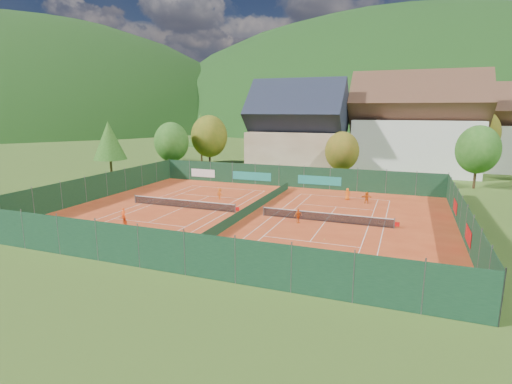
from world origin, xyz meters
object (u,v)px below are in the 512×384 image
object	(u,v)px
chalet	(297,134)
player_right_far_b	(367,198)
ball_hopper	(337,255)
player_right_far_a	(347,194)
player_left_near	(124,215)
player_left_far	(220,194)
player_left_mid	(125,224)
hotel_block_a	(415,130)
player_right_near	(298,216)
hotel_block_b	(500,133)

from	to	relation	value
chalet	player_right_far_b	xyz separation A→B (m)	(13.97, -20.55, -5.93)
ball_hopper	player_right_far_a	world-z (taller)	player_right_far_a
ball_hopper	player_right_far_b	distance (m)	19.66
player_left_near	player_left_far	size ratio (longest dim) A/B	0.98
player_left_mid	player_right_far_b	xyz separation A→B (m)	(19.34, 18.83, 0.08)
ball_hopper	player_right_far_a	bearing A→B (deg)	96.23
hotel_block_a	player_right_near	bearing A→B (deg)	-105.56
chalet	player_right_far_a	size ratio (longest dim) A/B	11.05
player_right_far_b	hotel_block_a	bearing A→B (deg)	-114.88
ball_hopper	player_left_near	xyz separation A→B (m)	(-21.46, 3.41, 0.11)
ball_hopper	player_right_far_b	size ratio (longest dim) A/B	0.58
ball_hopper	player_right_near	distance (m)	10.33
hotel_block_b	player_left_near	bearing A→B (deg)	-128.63
hotel_block_a	ball_hopper	size ratio (longest dim) A/B	27.00
chalet	player_right_far_b	distance (m)	25.55
hotel_block_a	player_left_mid	size ratio (longest dim) A/B	17.59
player_right_far_a	player_right_far_b	bearing A→B (deg)	143.96
chalet	player_left_mid	distance (m)	40.20
player_left_mid	player_right_far_b	distance (m)	27.00
chalet	hotel_block_a	bearing A→B (deg)	17.53
hotel_block_a	player_left_mid	xyz separation A→B (m)	(-24.37, -45.38, -6.77)
player_right_far_a	hotel_block_b	bearing A→B (deg)	-136.01
hotel_block_b	player_left_far	world-z (taller)	hotel_block_b
ball_hopper	player_right_far_a	distance (m)	20.75
hotel_block_a	hotel_block_b	size ratio (longest dim) A/B	1.25
player_right_near	player_right_far_b	distance (m)	12.03
player_left_near	player_right_near	distance (m)	17.10
player_left_far	player_right_far_b	xyz separation A→B (m)	(16.95, 4.15, 0.02)
player_left_near	ball_hopper	bearing A→B (deg)	-11.42
ball_hopper	player_right_far_a	size ratio (longest dim) A/B	0.55
hotel_block_b	player_right_far_a	xyz separation A→B (m)	(-21.38, -33.57, -5.89)
ball_hopper	hotel_block_b	bearing A→B (deg)	70.57
chalet	player_right_far_b	size ratio (longest dim) A/B	11.64
player_left_near	player_left_mid	size ratio (longest dim) A/B	1.08
hotel_block_b	ball_hopper	world-z (taller)	hotel_block_b
hotel_block_a	chalet	bearing A→B (deg)	-162.47
hotel_block_b	player_left_mid	xyz separation A→B (m)	(-38.37, -53.38, -6.01)
player_left_near	player_right_far_b	xyz separation A→B (m)	(21.56, 16.24, 0.04)
hotel_block_b	player_right_near	size ratio (longest dim) A/B	12.10
hotel_block_a	player_left_near	size ratio (longest dim) A/B	16.35
hotel_block_b	player_right_far_b	distance (m)	39.88
player_left_mid	player_right_near	bearing A→B (deg)	41.98
hotel_block_a	player_right_far_a	bearing A→B (deg)	-106.09
hotel_block_a	player_right_far_a	world-z (taller)	hotel_block_a
hotel_block_a	hotel_block_b	world-z (taller)	hotel_block_a
player_left_far	player_right_far_a	distance (m)	15.47
player_right_far_b	player_left_near	bearing A→B (deg)	22.83
player_left_mid	player_left_far	world-z (taller)	player_left_far
hotel_block_a	player_left_mid	distance (m)	51.95
hotel_block_b	player_left_mid	size ratio (longest dim) A/B	14.07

